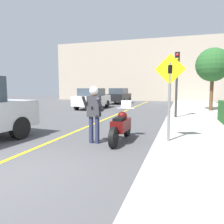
{
  "coord_description": "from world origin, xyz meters",
  "views": [
    {
      "loc": [
        3.32,
        -3.35,
        1.72
      ],
      "look_at": [
        1.16,
        3.52,
        0.92
      ],
      "focal_mm": 35.0,
      "sensor_mm": 36.0,
      "label": 1
    }
  ],
  "objects": [
    {
      "name": "person_biker",
      "position": [
        0.79,
        2.84,
        1.09
      ],
      "size": [
        0.59,
        0.48,
        1.77
      ],
      "color": "#282D4C",
      "rests_on": "ground"
    },
    {
      "name": "ground_plane",
      "position": [
        0.0,
        0.0,
        0.0
      ],
      "size": [
        80.0,
        80.0,
        0.0
      ],
      "primitive_type": "plane",
      "color": "#4C4C4F"
    },
    {
      "name": "parked_car_white",
      "position": [
        -3.64,
        13.36,
        0.86
      ],
      "size": [
        1.88,
        4.2,
        1.68
      ],
      "color": "black",
      "rests_on": "ground"
    },
    {
      "name": "motorcycle",
      "position": [
        1.53,
        3.33,
        0.5
      ],
      "size": [
        0.62,
        2.26,
        1.29
      ],
      "color": "black",
      "rests_on": "ground"
    },
    {
      "name": "street_tree",
      "position": [
        5.4,
        13.55,
        3.3
      ],
      "size": [
        2.33,
        2.33,
        4.38
      ],
      "color": "brown",
      "rests_on": "sidewalk_curb"
    },
    {
      "name": "traffic_light",
      "position": [
        3.09,
        9.07,
        2.56
      ],
      "size": [
        0.26,
        0.3,
        3.5
      ],
      "color": "#2D2D30",
      "rests_on": "sidewalk_curb"
    },
    {
      "name": "building_backdrop",
      "position": [
        0.0,
        26.0,
        4.0
      ],
      "size": [
        28.0,
        1.2,
        7.99
      ],
      "color": "#B2A38E",
      "rests_on": "ground"
    },
    {
      "name": "parked_car_black",
      "position": [
        -3.12,
        19.7,
        0.86
      ],
      "size": [
        1.88,
        4.2,
        1.68
      ],
      "color": "black",
      "rests_on": "ground"
    },
    {
      "name": "road_center_line",
      "position": [
        -0.6,
        6.0,
        0.0
      ],
      "size": [
        0.12,
        36.0,
        0.01
      ],
      "color": "yellow",
      "rests_on": "ground"
    },
    {
      "name": "crossing_sign",
      "position": [
        3.0,
        3.39,
        1.68
      ],
      "size": [
        0.91,
        0.08,
        2.61
      ],
      "color": "slate",
      "rests_on": "sidewalk_curb"
    }
  ]
}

